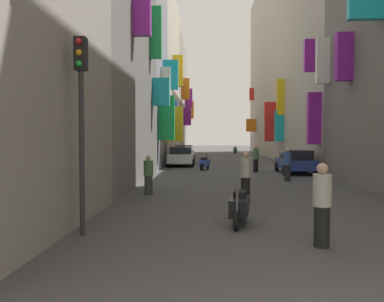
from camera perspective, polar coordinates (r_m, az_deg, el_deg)
The scene contains 19 objects.
ground_plane at distance 33.18m, azimuth 5.20°, elevation -1.88°, with size 140.00×140.00×0.00m, color #424244.
building_left_mid_b at distance 31.04m, azimuth -10.01°, elevation 18.25°, with size 7.37×7.41×21.96m.
building_left_mid_c at distance 40.73m, azimuth -6.78°, elevation 10.40°, with size 6.95×13.91×16.40m.
building_left_far at distance 55.53m, azimuth -4.32°, elevation 7.57°, with size 7.23×16.28×15.22m.
building_right_mid_b at distance 30.53m, azimuth 21.20°, elevation 11.51°, with size 7.02×10.04×14.73m.
building_right_mid_c at distance 40.05m, azimuth 16.60°, elevation 12.25°, with size 7.38×9.35×18.88m.
building_right_far at distance 54.55m, azimuth 12.69°, elevation 11.18°, with size 7.35×20.19×21.93m.
parked_car_grey at distance 36.06m, azimuth -1.20°, elevation -0.31°, with size 1.91×4.47×1.51m.
parked_car_blue at distance 25.57m, azimuth 14.53°, elevation -1.40°, with size 1.99×4.14×1.46m.
parked_car_white at distance 31.02m, azimuth -1.55°, elevation -0.72°, with size 2.03×4.11×1.48m.
scooter_blue at distance 27.49m, azimuth 1.82°, elevation -1.72°, with size 0.75×1.91×1.13m.
scooter_green at distance 54.44m, azimuth 6.18°, elevation 0.14°, with size 0.50×1.78×1.13m.
scooter_black at distance 10.49m, azimuth 6.78°, elevation -7.92°, with size 0.63×1.80×1.13m.
pedestrian_crossing at distance 8.70m, azimuth 18.05°, elevation -7.35°, with size 0.48×0.48×1.74m.
pedestrian_near_left at distance 20.98m, azimuth 13.46°, elevation -1.90°, with size 0.54×0.54×1.70m.
pedestrian_near_right at distance 25.93m, azimuth 9.08°, elevation -1.10°, with size 0.47×0.47×1.72m.
pedestrian_mid_street at distance 14.02m, azimuth 7.65°, elevation -3.64°, with size 0.54×0.54×1.78m.
pedestrian_far_away at distance 15.83m, azimuth -6.23°, elevation -3.45°, with size 0.49×0.49×1.54m.
traffic_light_far_corner at distance 9.54m, azimuth -15.54°, elevation 6.78°, with size 0.26×0.34×4.54m.
Camera 1 is at (-1.74, -3.05, 2.28)m, focal length 37.39 mm.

